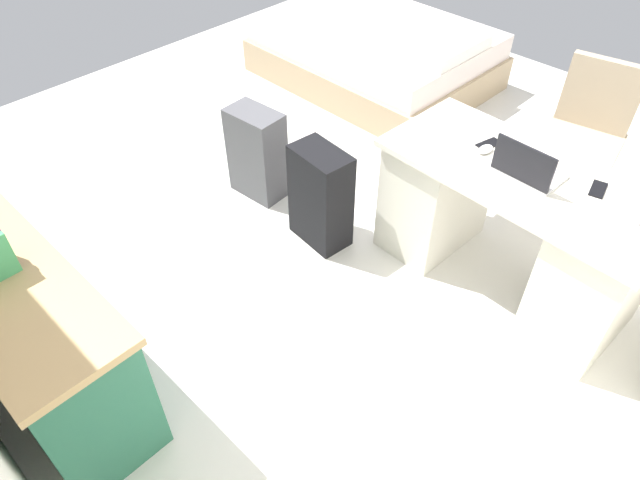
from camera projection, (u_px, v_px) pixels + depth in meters
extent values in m
plane|color=silver|center=(334.00, 201.00, 3.84)|extent=(5.72, 5.72, 0.00)
cube|color=silver|center=(525.00, 176.00, 2.82)|extent=(1.47, 0.72, 0.04)
cube|color=beige|center=(593.00, 280.00, 2.82)|extent=(0.43, 0.61, 0.72)
cube|color=beige|center=(436.00, 191.00, 3.34)|extent=(0.43, 0.61, 0.72)
cylinder|color=black|center=(558.00, 201.00, 3.81)|extent=(0.52, 0.52, 0.04)
cylinder|color=black|center=(566.00, 178.00, 3.68)|extent=(0.06, 0.06, 0.42)
cube|color=tan|center=(578.00, 146.00, 3.51)|extent=(0.53, 0.53, 0.08)
cube|color=tan|center=(601.00, 94.00, 3.46)|extent=(0.44, 0.14, 0.44)
cube|color=#28664C|center=(12.00, 312.00, 2.68)|extent=(1.76, 0.44, 0.71)
cube|color=#225641|center=(108.00, 352.00, 2.70)|extent=(0.67, 0.01, 0.25)
cube|color=#225641|center=(31.00, 269.00, 3.11)|extent=(0.67, 0.01, 0.25)
cube|color=tan|center=(374.00, 64.00, 5.02)|extent=(1.92, 1.43, 0.28)
cube|color=silver|center=(375.00, 38.00, 4.86)|extent=(1.86, 1.37, 0.20)
cube|color=white|center=(442.00, 44.00, 4.41)|extent=(0.49, 0.69, 0.10)
cube|color=black|center=(321.00, 197.00, 3.37)|extent=(0.38, 0.26, 0.64)
cube|color=#4C4C51|center=(257.00, 154.00, 3.72)|extent=(0.37, 0.24, 0.61)
cube|color=#B7B7BC|center=(530.00, 172.00, 2.80)|extent=(0.32, 0.23, 0.02)
cube|color=black|center=(523.00, 163.00, 2.68)|extent=(0.31, 0.03, 0.19)
ellipsoid|color=white|center=(486.00, 149.00, 2.93)|extent=(0.06, 0.10, 0.03)
cube|color=black|center=(598.00, 189.00, 2.71)|extent=(0.09, 0.15, 0.01)
cube|color=black|center=(489.00, 144.00, 2.99)|extent=(0.10, 0.15, 0.01)
cylinder|color=silver|center=(636.00, 226.00, 2.51)|extent=(0.11, 0.11, 0.01)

